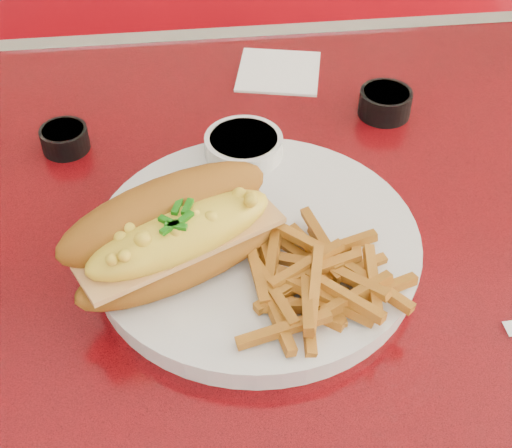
{
  "coord_description": "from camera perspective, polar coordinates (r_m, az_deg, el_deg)",
  "views": [
    {
      "loc": [
        -0.17,
        -0.49,
        1.26
      ],
      "look_at": [
        -0.11,
        -0.02,
        0.81
      ],
      "focal_mm": 50.0,
      "sensor_mm": 36.0,
      "label": 1
    }
  ],
  "objects": [
    {
      "name": "diner_table",
      "position": [
        0.83,
        7.64,
        -8.34
      ],
      "size": [
        1.23,
        0.83,
        0.77
      ],
      "color": "#B90B13",
      "rests_on": "ground"
    },
    {
      "name": "gravy_ramekin",
      "position": [
        0.75,
        -0.98,
        5.65
      ],
      "size": [
        0.1,
        0.1,
        0.05
      ],
      "rotation": [
        0.0,
        0.0,
        0.32
      ],
      "color": "silver",
      "rests_on": "diner_table"
    },
    {
      "name": "mac_hoagie",
      "position": [
        0.62,
        -6.43,
        -0.77
      ],
      "size": [
        0.22,
        0.18,
        0.09
      ],
      "rotation": [
        0.0,
        0.0,
        0.45
      ],
      "color": "#955918",
      "rests_on": "dinner_plate"
    },
    {
      "name": "dinner_plate",
      "position": [
        0.67,
        -0.0,
        -1.72
      ],
      "size": [
        0.37,
        0.37,
        0.02
      ],
      "rotation": [
        0.0,
        0.0,
        -0.24
      ],
      "color": "silver",
      "rests_on": "diner_table"
    },
    {
      "name": "sauce_cup_right",
      "position": [
        0.86,
        10.3,
        9.6
      ],
      "size": [
        0.06,
        0.06,
        0.03
      ],
      "rotation": [
        0.0,
        0.0,
        -0.03
      ],
      "color": "black",
      "rests_on": "diner_table"
    },
    {
      "name": "booth_bench_far",
      "position": [
        1.63,
        0.57,
        7.14
      ],
      "size": [
        1.2,
        0.51,
        0.9
      ],
      "color": "#A50B16",
      "rests_on": "ground"
    },
    {
      "name": "sauce_cup_left",
      "position": [
        0.82,
        -15.06,
        6.67
      ],
      "size": [
        0.06,
        0.06,
        0.03
      ],
      "rotation": [
        0.0,
        0.0,
        0.09
      ],
      "color": "black",
      "rests_on": "diner_table"
    },
    {
      "name": "fries_pile",
      "position": [
        0.61,
        4.56,
        -3.88
      ],
      "size": [
        0.15,
        0.14,
        0.04
      ],
      "primitive_type": null,
      "rotation": [
        0.0,
        0.0,
        0.3
      ],
      "color": "#C17921",
      "rests_on": "dinner_plate"
    },
    {
      "name": "paper_napkin",
      "position": [
        0.93,
        1.83,
        12.1
      ],
      "size": [
        0.12,
        0.12,
        0.0
      ],
      "primitive_type": "cube",
      "rotation": [
        0.0,
        0.0,
        -0.22
      ],
      "color": "white",
      "rests_on": "diner_table"
    },
    {
      "name": "fork",
      "position": [
        0.66,
        1.12,
        -0.98
      ],
      "size": [
        0.02,
        0.15,
        0.0
      ],
      "rotation": [
        0.0,
        0.0,
        1.57
      ],
      "color": "silver",
      "rests_on": "dinner_plate"
    }
  ]
}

